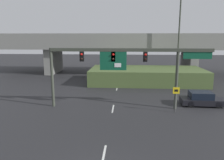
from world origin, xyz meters
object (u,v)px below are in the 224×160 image
(speed_limit_sign, at_px, (176,96))
(highway_light_pole_near, at_px, (179,27))
(signal_gantry, at_px, (124,60))
(parked_sedan_near_right, at_px, (202,99))

(speed_limit_sign, height_order, highway_light_pole_near, highway_light_pole_near)
(signal_gantry, distance_m, highway_light_pole_near, 18.07)
(parked_sedan_near_right, bearing_deg, speed_limit_sign, -140.67)
(highway_light_pole_near, relative_size, parked_sedan_near_right, 3.79)
(speed_limit_sign, distance_m, parked_sedan_near_right, 4.10)
(signal_gantry, xyz_separation_m, parked_sedan_near_right, (7.94, 1.34, -4.07))
(highway_light_pole_near, bearing_deg, speed_limit_sign, -102.76)
(signal_gantry, xyz_separation_m, speed_limit_sign, (4.78, -1.09, -3.12))
(signal_gantry, bearing_deg, highway_light_pole_near, 61.13)
(highway_light_pole_near, bearing_deg, parked_sedan_near_right, -92.39)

